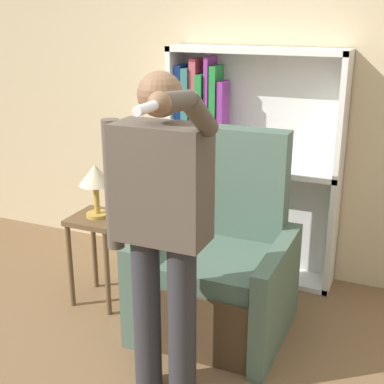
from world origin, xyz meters
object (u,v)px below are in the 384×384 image
at_px(armchair, 219,270).
at_px(bookcase, 231,165).
at_px(person_standing, 161,222).
at_px(side_table, 99,236).
at_px(table_lamp, 95,178).

bearing_deg(armchair, bookcase, 105.05).
xyz_separation_m(bookcase, armchair, (0.22, -0.81, -0.48)).
bearing_deg(bookcase, person_standing, -83.16).
bearing_deg(side_table, bookcase, 52.12).
distance_m(armchair, person_standing, 0.98).
xyz_separation_m(person_standing, side_table, (-0.86, 0.72, -0.51)).
distance_m(bookcase, armchair, 0.97).
bearing_deg(armchair, side_table, -176.99).
distance_m(person_standing, table_lamp, 1.12).
height_order(bookcase, person_standing, bookcase).
relative_size(person_standing, side_table, 2.67).
bearing_deg(table_lamp, bookcase, 52.12).
height_order(side_table, table_lamp, table_lamp).
distance_m(armchair, table_lamp, 1.03).
bearing_deg(table_lamp, person_standing, -39.98).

